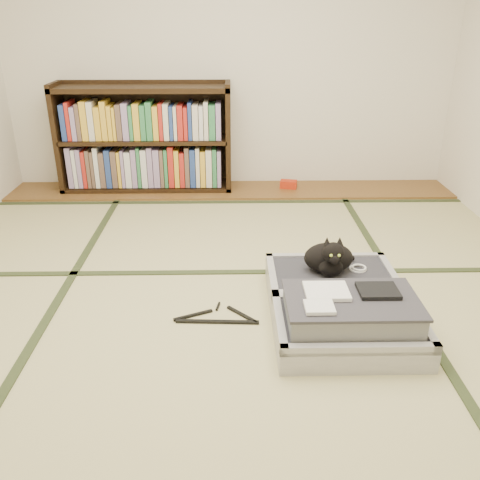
{
  "coord_description": "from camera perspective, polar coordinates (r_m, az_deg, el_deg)",
  "views": [
    {
      "loc": [
        -0.0,
        -2.45,
        1.51
      ],
      "look_at": [
        0.05,
        0.35,
        0.25
      ],
      "focal_mm": 38.0,
      "sensor_mm": 36.0,
      "label": 1
    }
  ],
  "objects": [
    {
      "name": "tatami_borders",
      "position": [
        3.31,
        -0.91,
        -2.86
      ],
      "size": [
        4.0,
        4.5,
        0.01
      ],
      "color": "#2D381E",
      "rests_on": "ground"
    },
    {
      "name": "cable_coil",
      "position": [
        3.03,
        13.14,
        -3.12
      ],
      "size": [
        0.1,
        0.1,
        0.02
      ],
      "color": "white",
      "rests_on": "suitcase"
    },
    {
      "name": "suitcase",
      "position": [
        2.74,
        11.29,
        -7.25
      ],
      "size": [
        0.73,
        0.97,
        0.29
      ],
      "color": "#ABABB0",
      "rests_on": "floor"
    },
    {
      "name": "room_shell",
      "position": [
        2.45,
        -1.1,
        23.07
      ],
      "size": [
        4.5,
        4.5,
        4.5
      ],
      "color": "white",
      "rests_on": "ground"
    },
    {
      "name": "hanger",
      "position": [
        2.76,
        -2.54,
        -8.75
      ],
      "size": [
        0.46,
        0.22,
        0.01
      ],
      "color": "black",
      "rests_on": "floor"
    },
    {
      "name": "cat",
      "position": [
        2.93,
        10.03,
        -2.01
      ],
      "size": [
        0.32,
        0.32,
        0.26
      ],
      "color": "black",
      "rests_on": "suitcase"
    },
    {
      "name": "floor",
      "position": [
        2.88,
        -0.87,
        -7.42
      ],
      "size": [
        4.5,
        4.5,
        0.0
      ],
      "primitive_type": "plane",
      "color": "tan",
      "rests_on": "ground"
    },
    {
      "name": "red_item",
      "position": [
        4.74,
        5.46,
        6.26
      ],
      "size": [
        0.17,
        0.12,
        0.07
      ],
      "primitive_type": "cube",
      "rotation": [
        0.0,
        0.0,
        -0.22
      ],
      "color": "#B6270E",
      "rests_on": "wood_strip"
    },
    {
      "name": "bookcase",
      "position": [
        4.7,
        -10.6,
        10.82
      ],
      "size": [
        1.53,
        0.35,
        0.99
      ],
      "color": "black",
      "rests_on": "wood_strip"
    },
    {
      "name": "wood_strip",
      "position": [
        4.7,
        -1.0,
        5.61
      ],
      "size": [
        4.0,
        0.5,
        0.02
      ],
      "primitive_type": "cube",
      "color": "brown",
      "rests_on": "ground"
    }
  ]
}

